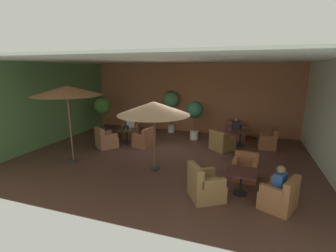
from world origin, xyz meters
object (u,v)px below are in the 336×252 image
(armchair_mid_center_north, at_px, (235,132))
(potted_tree_left_corner, at_px, (195,113))
(armchair_front_right_north, at_px, (245,169))
(patron_blue_shirt, at_px, (280,180))
(potted_tree_mid_left, at_px, (103,108))
(patron_by_window, at_px, (236,125))
(armchair_front_right_south, at_px, (280,197))
(armchair_front_right_east, at_px, (205,186))
(cafe_table_mid_center, at_px, (241,134))
(armchair_front_left_east, at_px, (131,131))
(armchair_front_left_north, at_px, (145,140))
(armchair_front_left_south, at_px, (106,140))
(open_laptop, at_px, (127,128))
(patio_umbrella_center_beige, at_px, (154,108))
(patio_umbrella_tall_red, at_px, (67,91))
(armchair_mid_center_east, at_px, (222,143))
(cafe_table_front_left, at_px, (127,132))
(potted_tree_mid_right, at_px, (171,102))
(armchair_mid_center_south, at_px, (268,141))
(iced_drink_cup, at_px, (127,129))
(cafe_table_front_right, at_px, (241,176))

(armchair_mid_center_north, relative_size, potted_tree_left_corner, 0.51)
(armchair_front_right_north, height_order, patron_blue_shirt, patron_blue_shirt)
(potted_tree_mid_left, bearing_deg, patron_by_window, 10.43)
(armchair_front_right_south, bearing_deg, armchair_front_right_east, -176.94)
(cafe_table_mid_center, bearing_deg, armchair_front_right_east, -97.80)
(armchair_front_right_south, distance_m, potted_tree_left_corner, 6.20)
(armchair_front_left_east, height_order, potted_tree_left_corner, potted_tree_left_corner)
(armchair_front_left_north, xyz_separation_m, armchair_front_left_south, (-1.56, -0.57, 0.01))
(potted_tree_left_corner, height_order, open_laptop, potted_tree_left_corner)
(patio_umbrella_center_beige, xyz_separation_m, patron_blue_shirt, (3.69, -1.22, -1.34))
(armchair_mid_center_north, bearing_deg, patio_umbrella_tall_red, -136.68)
(potted_tree_mid_left, bearing_deg, armchair_mid_center_east, -7.05)
(armchair_front_right_east, bearing_deg, armchair_front_left_east, 134.10)
(armchair_front_left_south, relative_size, potted_tree_mid_left, 0.58)
(potted_tree_left_corner, xyz_separation_m, open_laptop, (-2.71, -1.66, -0.59))
(armchair_front_left_south, bearing_deg, armchair_front_left_north, 20.09)
(potted_tree_mid_left, bearing_deg, armchair_front_right_south, -30.67)
(patio_umbrella_center_beige, bearing_deg, cafe_table_front_left, 134.24)
(armchair_mid_center_east, height_order, patron_by_window, patron_by_window)
(armchair_front_left_east, xyz_separation_m, potted_tree_mid_right, (1.56, 1.57, 1.29))
(armchair_mid_center_north, bearing_deg, armchair_mid_center_south, -38.21)
(armchair_mid_center_north, xyz_separation_m, patron_by_window, (0.01, -0.04, 0.34))
(armchair_front_left_east, distance_m, patio_umbrella_tall_red, 4.28)
(cafe_table_front_left, distance_m, open_laptop, 0.18)
(armchair_front_right_south, bearing_deg, armchair_front_left_east, 144.21)
(potted_tree_mid_right, bearing_deg, armchair_front_left_south, -119.42)
(potted_tree_mid_right, bearing_deg, patron_blue_shirt, -52.41)
(armchair_front_left_north, xyz_separation_m, potted_tree_left_corner, (1.77, 1.86, 0.97))
(cafe_table_mid_center, distance_m, potted_tree_mid_right, 3.95)
(potted_tree_mid_left, relative_size, patron_by_window, 3.22)
(armchair_mid_center_north, xyz_separation_m, iced_drink_cup, (-4.56, -2.48, 0.39))
(armchair_mid_center_south, bearing_deg, cafe_table_front_right, -102.15)
(cafe_table_mid_center, xyz_separation_m, patron_blue_shirt, (1.08, -4.85, 0.24))
(armchair_front_right_north, relative_size, armchair_front_right_east, 0.72)
(patron_blue_shirt, bearing_deg, open_laptop, 149.35)
(armchair_front_right_north, distance_m, patio_umbrella_center_beige, 3.40)
(patron_blue_shirt, bearing_deg, cafe_table_mid_center, 102.56)
(armchair_mid_center_east, bearing_deg, potted_tree_mid_right, 143.69)
(armchair_front_left_south, height_order, armchair_mid_center_south, armchair_front_left_south)
(armchair_front_left_east, distance_m, armchair_mid_center_south, 6.31)
(armchair_mid_center_north, bearing_deg, cafe_table_mid_center, -75.74)
(armchair_front_right_north, relative_size, open_laptop, 2.29)
(cafe_table_front_right, xyz_separation_m, open_laptop, (-5.04, 3.09, 0.19))
(armchair_front_right_east, xyz_separation_m, potted_tree_mid_right, (-2.91, 6.18, 1.27))
(armchair_front_right_east, xyz_separation_m, potted_tree_left_corner, (-1.46, 5.28, 0.95))
(armchair_front_right_north, height_order, armchair_mid_center_east, armchair_mid_center_east)
(armchair_front_right_south, distance_m, armchair_mid_center_south, 4.85)
(cafe_table_mid_center, height_order, armchair_mid_center_east, armchair_mid_center_east)
(cafe_table_front_right, bearing_deg, potted_tree_left_corner, 116.20)
(armchair_front_right_east, relative_size, potted_tree_mid_right, 0.51)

